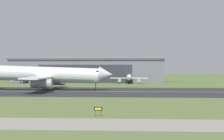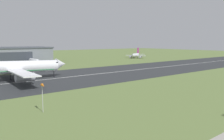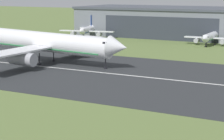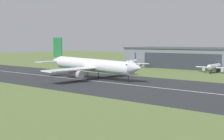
# 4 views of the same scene
# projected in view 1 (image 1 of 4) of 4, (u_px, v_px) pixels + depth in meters

# --- Properties ---
(ground_plane) EXTENTS (710.70, 710.70, 0.00)m
(ground_plane) POSITION_uv_depth(u_px,v_px,m) (89.00, 106.00, 95.55)
(ground_plane) COLOR olive
(runway_strip) EXTENTS (470.70, 50.02, 0.06)m
(runway_strip) POSITION_uv_depth(u_px,v_px,m) (108.00, 92.00, 146.02)
(runway_strip) COLOR #2B2D30
(runway_strip) RESTS_ON ground_plane
(runway_centreline) EXTENTS (423.63, 0.70, 0.01)m
(runway_centreline) POSITION_uv_depth(u_px,v_px,m) (108.00, 91.00, 146.02)
(runway_centreline) COLOR silver
(runway_centreline) RESTS_ON runway_strip
(taxiway_road) EXTENTS (353.02, 13.02, 0.05)m
(taxiway_road) POSITION_uv_depth(u_px,v_px,m) (66.00, 124.00, 66.85)
(taxiway_road) COLOR gray
(taxiway_road) RESTS_ON ground_plane
(hangar_building) EXTENTS (79.50, 33.00, 12.15)m
(hangar_building) POSITION_uv_depth(u_px,v_px,m) (89.00, 70.00, 232.69)
(hangar_building) COLOR slate
(hangar_building) RESTS_ON ground_plane
(airplane_landing) EXTENTS (49.88, 49.31, 17.15)m
(airplane_landing) POSITION_uv_depth(u_px,v_px,m) (43.00, 75.00, 152.51)
(airplane_landing) COLOR white
(airplane_landing) RESTS_ON ground_plane
(airplane_parked_west) EXTENTS (23.14, 17.39, 8.79)m
(airplane_parked_west) POSITION_uv_depth(u_px,v_px,m) (24.00, 77.00, 213.56)
(airplane_parked_west) COLOR white
(airplane_parked_west) RESTS_ON ground_plane
(airplane_parked_east) EXTENTS (18.44, 19.88, 8.83)m
(airplane_parked_east) POSITION_uv_depth(u_px,v_px,m) (129.00, 77.00, 209.36)
(airplane_parked_east) COLOR silver
(airplane_parked_east) RESTS_ON ground_plane
(runway_sign) EXTENTS (1.50, 0.14, 1.67)m
(runway_sign) POSITION_uv_depth(u_px,v_px,m) (98.00, 109.00, 76.30)
(runway_sign) COLOR #4C4C51
(runway_sign) RESTS_ON ground_plane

